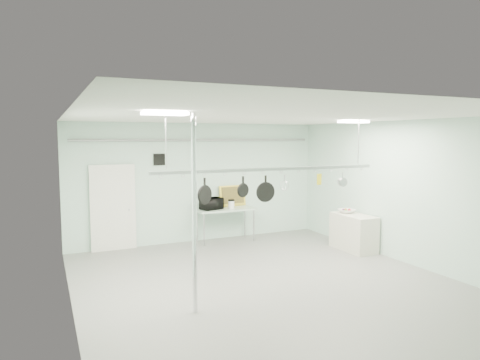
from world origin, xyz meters
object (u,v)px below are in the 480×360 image
skillet_right (266,189)px  coffee_canister (231,205)px  side_cabinet (353,232)px  skillet_mid (243,186)px  fruit_bowl (347,211)px  microwave (211,204)px  chrome_pole (194,214)px  prep_table (225,211)px  pot_rack (272,168)px  skillet_left (205,191)px

skillet_right → coffee_canister: bearing=80.7°
side_cabinet → skillet_right: skillet_right is taller
coffee_canister → skillet_mid: size_ratio=0.54×
coffee_canister → fruit_bowl: (2.39, -1.87, -0.06)m
microwave → skillet_mid: skillet_mid is taller
coffee_canister → chrome_pole: bearing=-120.6°
chrome_pole → prep_table: chrome_pole is taller
coffee_canister → skillet_right: size_ratio=0.39×
fruit_bowl → side_cabinet: bearing=-85.7°
coffee_canister → fruit_bowl: bearing=-38.0°
pot_rack → skillet_right: size_ratio=9.06×
coffee_canister → pot_rack: bearing=-99.5°
chrome_pole → prep_table: bearing=61.3°
side_cabinet → fruit_bowl: 0.56m
chrome_pole → skillet_left: size_ratio=6.69×
prep_table → coffee_canister: size_ratio=7.82×
coffee_canister → skillet_left: skillet_left is taller
prep_table → pot_rack: 3.61m
side_cabinet → coffee_canister: size_ratio=5.86×
side_cabinet → skillet_left: 4.70m
chrome_pole → side_cabinet: (4.85, 2.00, -1.15)m
microwave → side_cabinet: bearing=127.3°
skillet_right → skillet_mid: bearing=-177.3°
prep_table → skillet_left: size_ratio=3.34×
skillet_left → fruit_bowl: bearing=-9.8°
coffee_canister → skillet_right: (-0.68, -3.23, 0.81)m
coffee_canister → skillet_right: 3.40m
prep_table → skillet_mid: skillet_mid is taller
microwave → skillet_left: skillet_left is taller
chrome_pole → skillet_right: 1.99m
skillet_mid → skillet_right: bearing=-14.1°
prep_table → skillet_mid: 3.62m
prep_table → pot_rack: bearing=-96.9°
chrome_pole → side_cabinet: 5.37m
skillet_mid → skillet_right: (0.48, 0.00, -0.08)m
side_cabinet → skillet_right: bearing=-160.4°
chrome_pole → fruit_bowl: 5.37m
skillet_left → skillet_right: bearing=-27.3°
pot_rack → skillet_mid: pot_rack is taller
pot_rack → skillet_left: (-1.40, 0.00, -0.38)m
pot_rack → skillet_mid: size_ratio=12.66×
pot_rack → skillet_right: pot_rack is taller
microwave → skillet_left: 3.66m
prep_table → microwave: bearing=-179.8°
fruit_bowl → skillet_left: (-4.33, -1.36, 0.90)m
prep_table → side_cabinet: bearing=-40.8°
side_cabinet → microwave: bearing=143.4°
skillet_right → skillet_left: bearing=-177.3°
prep_table → skillet_mid: (-1.03, -3.30, 1.06)m
microwave → fruit_bowl: microwave is taller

